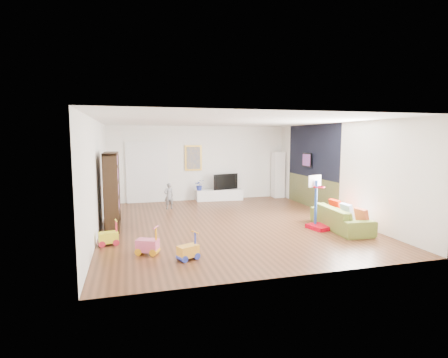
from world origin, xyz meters
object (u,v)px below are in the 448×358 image
object	(u,v)px
sofa	(341,218)
basketball_hoop	(320,203)
media_console	(219,195)
bookshelf	(112,191)

from	to	relation	value
sofa	basketball_hoop	size ratio (longest dim) A/B	1.42
media_console	basketball_hoop	xyz separation A→B (m)	(1.40, -4.61, 0.48)
media_console	sofa	size ratio (longest dim) A/B	0.88
media_console	bookshelf	world-z (taller)	bookshelf
media_console	sofa	bearing A→B (deg)	-64.60
bookshelf	basketball_hoop	world-z (taller)	bookshelf
bookshelf	basketball_hoop	size ratio (longest dim) A/B	1.42
sofa	basketball_hoop	world-z (taller)	basketball_hoop
media_console	sofa	distance (m)	5.10
sofa	basketball_hoop	xyz separation A→B (m)	(-0.53, 0.12, 0.40)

